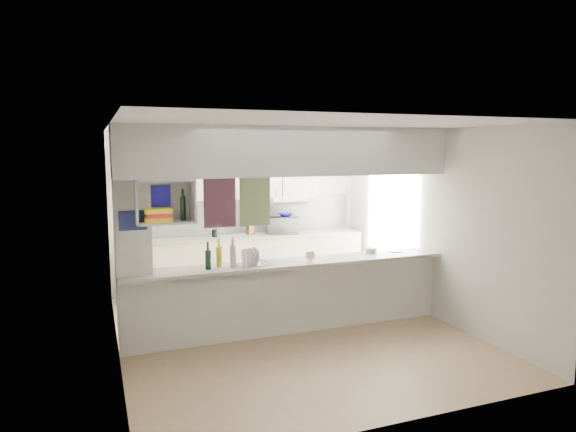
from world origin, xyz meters
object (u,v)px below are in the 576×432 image
microwave (283,225)px  dish_rack (253,258)px  wine_bottles (221,257)px  bowl (286,215)px

microwave → dish_rack: bearing=77.5°
dish_rack → wine_bottles: 0.41m
bowl → dish_rack: bowl is taller
microwave → bowl: (0.03, -0.03, 0.17)m
dish_rack → bowl: bearing=42.5°
bowl → dish_rack: 2.42m
microwave → bowl: 0.18m
dish_rack → microwave: bearing=43.5°
bowl → microwave: bearing=140.2°
dish_rack → wine_bottles: size_ratio=1.32×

